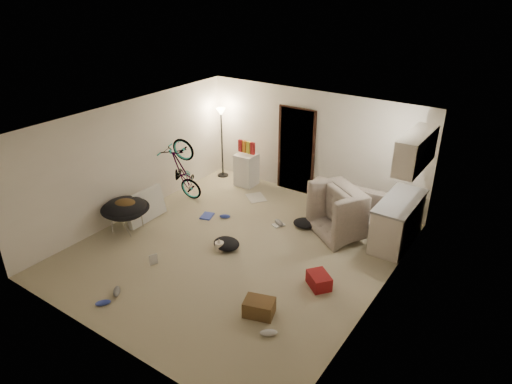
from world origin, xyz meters
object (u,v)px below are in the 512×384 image
Objects in this scene: mini_fridge at (246,170)px; juicer at (219,246)px; drink_case_b at (319,280)px; bicycle at (183,183)px; floor_lamp at (221,128)px; saucer_chair at (126,212)px; drink_case_a at (259,307)px; tv_box at (145,206)px; sofa at (361,207)px; kitchen_counter at (398,222)px; armchair at (353,215)px.

juicer is at bearing -65.16° from mini_fridge.
bicycle is at bearing -157.66° from drink_case_b.
floor_lamp reaches higher than saucer_chair.
saucer_chair is 3.76m from drink_case_a.
saucer_chair is 0.53m from tv_box.
floor_lamp is at bearing 172.41° from mini_fridge.
drink_case_a is 1.24m from drink_case_b.
saucer_chair is 2.10× the size of drink_case_a.
sofa reaches higher than drink_case_b.
drink_case_b is (0.34, -2.60, -0.18)m from sofa.
drink_case_b is at bearing -39.04° from mini_fridge.
drink_case_a is (3.80, -3.95, -1.17)m from floor_lamp.
tv_box is (0.10, -2.81, -0.98)m from floor_lamp.
kitchen_counter is 0.88m from armchair.
bicycle reaches higher than drink_case_a.
drink_case_b is at bearing -105.25° from kitchen_counter.
mini_fridge reaches higher than armchair.
floor_lamp is 1.21× the size of kitchen_counter.
saucer_chair is at bearing 172.89° from bicycle.
juicer is (2.05, -0.06, -0.23)m from tv_box.
floor_lamp reaches higher than sofa.
armchair reaches higher than drink_case_a.
floor_lamp is 2.25× the size of mini_fridge.
floor_lamp is at bearing 116.22° from drink_case_a.
kitchen_counter reaches higher than tv_box.
tv_box is at bearing 178.40° from juicer.
armchair is 0.74× the size of bicycle.
drink_case_b is (3.41, -2.70, -0.28)m from mini_fridge.
saucer_chair is at bearing -150.50° from kitchen_counter.
saucer_chair is at bearing -134.29° from drink_case_b.
mini_fridge is (0.83, -0.10, -0.90)m from floor_lamp.
kitchen_counter is at bearing 39.59° from juicer.
kitchen_counter reaches higher than armchair.
juicer is (-2.68, -2.21, -0.34)m from kitchen_counter.
mini_fridge is 1.91× the size of drink_case_b.
tv_box is 2.16× the size of drink_case_a.
armchair is at bearing 33.52° from saucer_chair.
sofa is 1.30× the size of bicycle.
armchair reaches higher than juicer.
mini_fridge is 3.25× the size of juicer.
kitchen_counter is 1.27× the size of armchair.
mini_fridge is at bearing -3.58° from sofa.
juicer is at bearing -2.73° from tv_box.
floor_lamp is 7.30× the size of juicer.
kitchen_counter reaches higher than drink_case_a.
drink_case_a is at bearing -18.33° from tv_box.
kitchen_counter reaches higher than drink_case_b.
tv_box is at bearing 32.67° from sofa.
mini_fridge reaches higher than tv_box.
kitchen_counter is at bearing -85.73° from bicycle.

